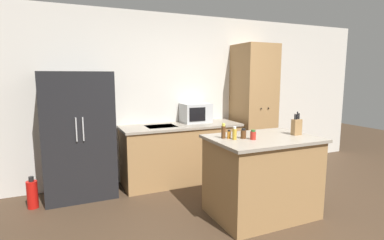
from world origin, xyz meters
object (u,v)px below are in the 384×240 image
fire_extinguisher (32,194)px  spice_bottle_green_herb (235,133)px  spice_bottle_tall_dark (243,134)px  knife_block (297,127)px  spice_bottle_short_red (229,134)px  refrigerator (79,135)px  spice_bottle_amber_oil (253,135)px  spice_bottle_pale_salt (223,131)px  microwave (196,113)px  pantry_cabinet (253,109)px

fire_extinguisher → spice_bottle_green_herb: bearing=-30.8°
spice_bottle_tall_dark → knife_block: bearing=-6.9°
spice_bottle_short_red → refrigerator: bearing=138.0°
spice_bottle_green_herb → fire_extinguisher: size_ratio=0.36×
spice_bottle_tall_dark → spice_bottle_amber_oil: size_ratio=1.04×
refrigerator → spice_bottle_tall_dark: refrigerator is taller
spice_bottle_tall_dark → fire_extinguisher: size_ratio=0.28×
refrigerator → spice_bottle_pale_salt: 1.99m
fire_extinguisher → microwave: bearing=7.0°
spice_bottle_short_red → microwave: bearing=79.8°
knife_block → fire_extinguisher: (-2.95, 1.34, -0.86)m
microwave → knife_block: 1.73m
pantry_cabinet → knife_block: 1.59m
knife_block → spice_bottle_green_herb: bearing=174.9°
pantry_cabinet → microwave: size_ratio=4.79×
spice_bottle_amber_oil → spice_bottle_pale_salt: (-0.27, 0.19, 0.03)m
microwave → knife_block: knife_block is taller
knife_block → spice_bottle_short_red: bearing=170.0°
spice_bottle_tall_dark → spice_bottle_amber_oil: bearing=-54.7°
spice_bottle_pale_salt → pantry_cabinet: bearing=44.8°
microwave → spice_bottle_tall_dark: size_ratio=3.97×
pantry_cabinet → spice_bottle_short_red: 1.89m
spice_bottle_short_red → fire_extinguisher: (-2.11, 1.19, -0.81)m
spice_bottle_amber_oil → fire_extinguisher: size_ratio=0.27×
spice_bottle_amber_oil → fire_extinguisher: spice_bottle_amber_oil is taller
microwave → spice_bottle_pale_salt: microwave is taller
refrigerator → spice_bottle_green_herb: (1.54, -1.44, 0.16)m
pantry_cabinet → spice_bottle_amber_oil: 1.87m
spice_bottle_green_herb → spice_bottle_tall_dark: bearing=4.9°
refrigerator → spice_bottle_tall_dark: bearing=-40.7°
spice_bottle_short_red → spice_bottle_green_herb: size_ratio=0.67×
spice_bottle_short_red → spice_bottle_tall_dark: bearing=-23.5°
spice_bottle_short_red → fire_extinguisher: 2.55m
spice_bottle_tall_dark → spice_bottle_short_red: 0.16m
pantry_cabinet → spice_bottle_tall_dark: 1.84m
spice_bottle_amber_oil → spice_bottle_green_herb: (-0.19, 0.08, 0.02)m
refrigerator → spice_bottle_pale_salt: bearing=-42.4°
microwave → spice_bottle_amber_oil: microwave is taller
refrigerator → spice_bottle_amber_oil: 2.31m
microwave → spice_bottle_tall_dark: microwave is taller
knife_block → spice_bottle_tall_dark: knife_block is taller
spice_bottle_green_herb → spice_bottle_pale_salt: size_ratio=0.86×
refrigerator → spice_bottle_green_herb: refrigerator is taller
fire_extinguisher → knife_block: bearing=-24.5°
pantry_cabinet → microwave: pantry_cabinet is taller
spice_bottle_tall_dark → fire_extinguisher: bearing=150.8°
knife_block → spice_bottle_amber_oil: (-0.63, -0.01, -0.05)m
knife_block → microwave: bearing=109.4°
pantry_cabinet → spice_bottle_pale_salt: (-1.35, -1.34, -0.06)m
spice_bottle_amber_oil → refrigerator: bearing=138.7°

